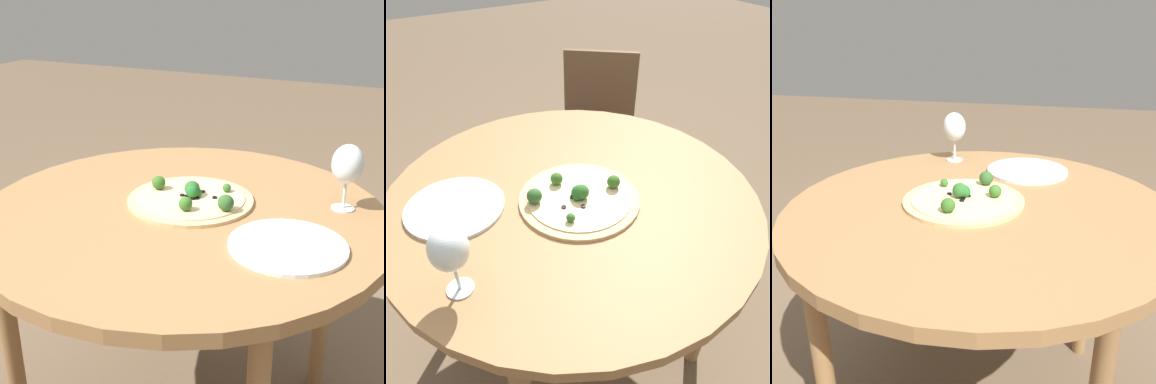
% 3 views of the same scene
% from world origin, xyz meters
% --- Properties ---
extents(dining_table, '(1.10, 1.10, 0.75)m').
position_xyz_m(dining_table, '(0.00, 0.00, 0.68)').
color(dining_table, olive).
rests_on(dining_table, ground_plane).
extents(pizza, '(0.35, 0.35, 0.06)m').
position_xyz_m(pizza, '(-0.01, -0.05, 0.76)').
color(pizza, tan).
rests_on(pizza, dining_table).
extents(wine_glass, '(0.08, 0.08, 0.18)m').
position_xyz_m(wine_glass, '(-0.39, -0.18, 0.87)').
color(wine_glass, silver).
rests_on(wine_glass, dining_table).
extents(plate_near, '(0.28, 0.28, 0.01)m').
position_xyz_m(plate_near, '(-0.32, 0.10, 0.75)').
color(plate_near, silver).
rests_on(plate_near, dining_table).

